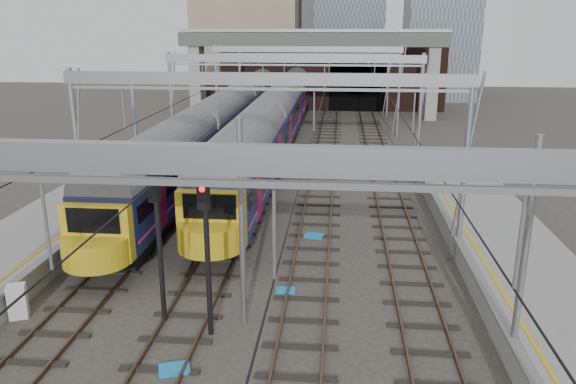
# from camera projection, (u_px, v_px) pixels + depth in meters

# --- Properties ---
(ground) EXTENTS (160.00, 160.00, 0.00)m
(ground) POSITION_uv_depth(u_px,v_px,m) (233.00, 355.00, 17.14)
(ground) COLOR #38332D
(ground) RESTS_ON ground
(tracks) EXTENTS (14.40, 80.00, 0.22)m
(tracks) POSITION_uv_depth(u_px,v_px,m) (283.00, 204.00, 31.44)
(tracks) COLOR #4C3828
(tracks) RESTS_ON ground
(overhead_line) EXTENTS (16.80, 80.00, 8.00)m
(overhead_line) POSITION_uv_depth(u_px,v_px,m) (293.00, 76.00, 35.75)
(overhead_line) COLOR gray
(overhead_line) RESTS_ON ground
(retaining_wall) EXTENTS (28.00, 2.75, 9.00)m
(retaining_wall) POSITION_uv_depth(u_px,v_px,m) (327.00, 72.00, 65.31)
(retaining_wall) COLOR black
(retaining_wall) RESTS_ON ground
(overbridge) EXTENTS (28.00, 3.00, 9.25)m
(overbridge) POSITION_uv_depth(u_px,v_px,m) (313.00, 49.00, 58.93)
(overbridge) COLOR gray
(overbridge) RESTS_ON ground
(train_main) EXTENTS (2.90, 67.04, 4.96)m
(train_main) POSITION_uv_depth(u_px,v_px,m) (288.00, 101.00, 54.25)
(train_main) COLOR black
(train_main) RESTS_ON ground
(train_second) EXTENTS (2.76, 63.83, 4.76)m
(train_second) POSITION_uv_depth(u_px,v_px,m) (241.00, 107.00, 51.38)
(train_second) COLOR black
(train_second) RESTS_ON ground
(signal_near_left) EXTENTS (0.41, 0.48, 5.26)m
(signal_near_left) POSITION_uv_depth(u_px,v_px,m) (158.00, 231.00, 18.16)
(signal_near_left) COLOR black
(signal_near_left) RESTS_ON ground
(signal_near_centre) EXTENTS (0.42, 0.48, 5.29)m
(signal_near_centre) POSITION_uv_depth(u_px,v_px,m) (206.00, 240.00, 17.33)
(signal_near_centre) COLOR black
(signal_near_centre) RESTS_ON ground
(relay_cabinet) EXTENTS (0.75, 0.70, 1.20)m
(relay_cabinet) POSITION_uv_depth(u_px,v_px,m) (17.00, 301.00, 19.22)
(relay_cabinet) COLOR silver
(relay_cabinet) RESTS_ON ground
(equip_cover_a) EXTENTS (1.05, 0.88, 0.11)m
(equip_cover_a) POSITION_uv_depth(u_px,v_px,m) (174.00, 369.00, 16.37)
(equip_cover_a) COLOR #1C87D4
(equip_cover_a) RESTS_ON ground
(equip_cover_b) EXTENTS (1.00, 0.79, 0.10)m
(equip_cover_b) POSITION_uv_depth(u_px,v_px,m) (314.00, 236.00, 26.71)
(equip_cover_b) COLOR #1C87D4
(equip_cover_b) RESTS_ON ground
(equip_cover_c) EXTENTS (0.75, 0.54, 0.09)m
(equip_cover_c) POSITION_uv_depth(u_px,v_px,m) (286.00, 290.00, 21.25)
(equip_cover_c) COLOR #1C87D4
(equip_cover_c) RESTS_ON ground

